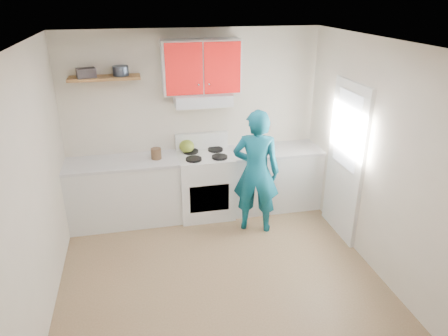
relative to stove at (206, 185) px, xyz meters
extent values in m
plane|color=brown|center=(-0.10, -1.57, -0.46)|extent=(3.80, 3.80, 0.00)
cube|color=white|center=(-0.10, -1.57, 2.14)|extent=(3.60, 3.80, 0.04)
cube|color=beige|center=(-0.10, 0.32, 0.84)|extent=(3.60, 0.04, 2.60)
cube|color=beige|center=(-0.10, -3.47, 0.84)|extent=(3.60, 0.04, 2.60)
cube|color=beige|center=(-1.90, -1.57, 0.84)|extent=(0.04, 3.80, 2.60)
cube|color=beige|center=(1.70, -1.57, 0.84)|extent=(0.04, 3.80, 2.60)
cube|color=white|center=(1.68, -0.88, 0.56)|extent=(0.05, 0.85, 2.05)
cube|color=white|center=(1.65, -0.88, 0.99)|extent=(0.01, 0.55, 0.95)
cube|color=silver|center=(-1.14, 0.02, -0.01)|extent=(1.52, 0.60, 0.90)
cube|color=silver|center=(1.04, 0.02, -0.01)|extent=(1.32, 0.60, 0.90)
cube|color=white|center=(0.00, 0.00, 0.00)|extent=(0.76, 0.65, 0.92)
cube|color=silver|center=(0.00, 0.10, 1.24)|extent=(0.76, 0.44, 0.15)
cube|color=red|center=(0.00, 0.16, 1.66)|extent=(1.02, 0.33, 0.70)
cube|color=brown|center=(-1.25, 0.18, 1.56)|extent=(0.90, 0.30, 0.04)
cube|color=#383134|center=(-1.46, 0.14, 1.64)|extent=(0.26, 0.21, 0.12)
cylinder|color=#333D4C|center=(-1.04, 0.19, 1.64)|extent=(0.23, 0.23, 0.12)
ellipsoid|color=olive|center=(-0.23, 0.16, 0.55)|extent=(0.28, 0.28, 0.18)
cylinder|color=brown|center=(-0.67, 0.01, 0.53)|extent=(0.18, 0.18, 0.17)
cube|color=olive|center=(0.61, -0.07, 0.45)|extent=(0.28, 0.22, 0.02)
cube|color=red|center=(1.41, 0.03, 0.44)|extent=(0.33, 0.30, 0.01)
imported|color=#0B5266|center=(0.59, -0.56, 0.39)|extent=(0.72, 0.59, 1.69)
camera|label=1|loc=(-0.89, -5.33, 2.59)|focal=33.21mm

